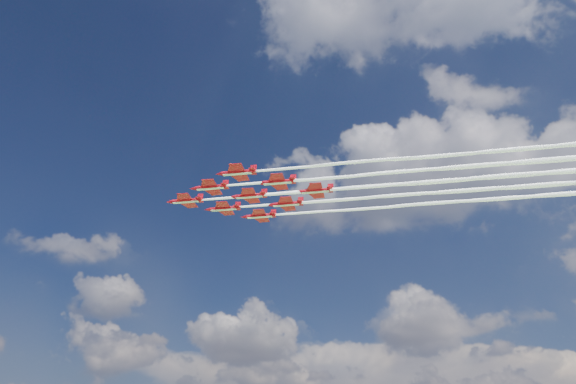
% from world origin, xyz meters
% --- Properties ---
extents(jet_lead, '(152.36, 48.74, 2.85)m').
position_xyz_m(jet_lead, '(56.26, 17.82, 77.99)').
color(jet_lead, '#AC0917').
extents(jet_row2_port, '(152.36, 48.74, 2.85)m').
position_xyz_m(jet_row2_port, '(67.63, 13.71, 77.99)').
color(jet_row2_port, '#AC0917').
extents(jet_row2_starb, '(152.36, 48.74, 2.85)m').
position_xyz_m(jet_row2_starb, '(63.60, 27.42, 77.99)').
color(jet_row2_starb, '#AC0917').
extents(jet_row3_port, '(152.36, 48.74, 2.85)m').
position_xyz_m(jet_row3_port, '(79.00, 9.60, 77.99)').
color(jet_row3_port, '#AC0917').
extents(jet_row3_centre, '(152.36, 48.74, 2.85)m').
position_xyz_m(jet_row3_centre, '(74.97, 23.31, 77.99)').
color(jet_row3_centre, '#AC0917').
extents(jet_row3_starb, '(152.36, 48.74, 2.85)m').
position_xyz_m(jet_row3_starb, '(70.94, 37.03, 77.99)').
color(jet_row3_starb, '#AC0917').
extents(jet_row4_port, '(152.36, 48.74, 2.85)m').
position_xyz_m(jet_row4_port, '(86.33, 19.20, 77.99)').
color(jet_row4_port, '#AC0917').
extents(jet_row4_starb, '(152.36, 48.74, 2.85)m').
position_xyz_m(jet_row4_starb, '(82.30, 32.92, 77.99)').
color(jet_row4_starb, '#AC0917').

